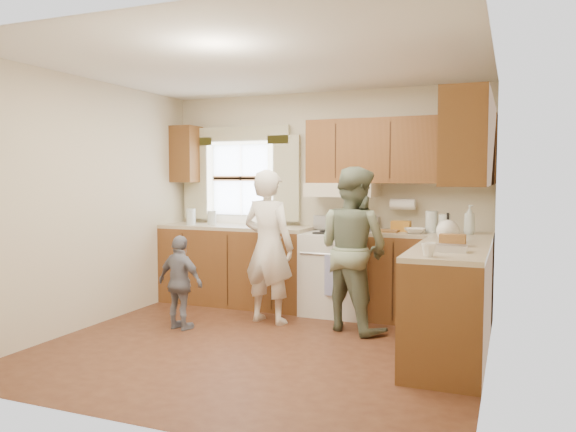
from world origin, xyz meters
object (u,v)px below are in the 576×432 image
at_px(woman_right, 353,249).
at_px(child, 180,283).
at_px(woman_left, 268,247).
at_px(stove, 340,272).

relative_size(woman_right, child, 1.72).
bearing_deg(woman_left, child, 48.90).
height_order(stove, child, stove).
bearing_deg(woman_right, woman_left, 28.31).
distance_m(woman_left, child, 0.96).
distance_m(stove, woman_right, 0.75).
xyz_separation_m(woman_left, child, (-0.70, -0.57, -0.33)).
xyz_separation_m(stove, woman_left, (-0.58, -0.64, 0.33)).
bearing_deg(child, woman_right, -147.58).
relative_size(stove, woman_right, 0.66).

